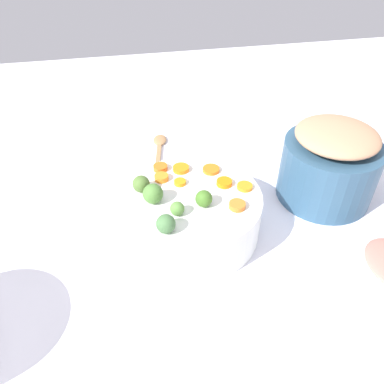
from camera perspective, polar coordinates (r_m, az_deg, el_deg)
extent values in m
cube|color=white|center=(0.84, 3.05, -7.87)|extent=(2.40, 2.40, 0.02)
cylinder|color=white|center=(0.82, 0.00, -3.32)|extent=(0.29, 0.29, 0.10)
cylinder|color=#2F5370|center=(0.96, 19.73, 3.02)|extent=(0.23, 0.23, 0.15)
ellipsoid|color=tan|center=(0.91, 21.04, 7.90)|extent=(0.19, 0.19, 0.05)
cylinder|color=orange|center=(0.76, 6.82, -2.01)|extent=(0.05, 0.05, 0.01)
cylinder|color=orange|center=(0.83, -4.61, 2.19)|extent=(0.04, 0.04, 0.01)
cylinder|color=orange|center=(0.82, -1.82, 1.47)|extent=(0.04, 0.04, 0.01)
cylinder|color=orange|center=(0.86, -4.77, 3.69)|extent=(0.04, 0.04, 0.01)
cylinder|color=orange|center=(0.86, 2.89, 3.39)|extent=(0.05, 0.05, 0.01)
cylinder|color=orange|center=(0.81, 7.94, 0.82)|extent=(0.05, 0.05, 0.01)
cylinder|color=orange|center=(0.86, -1.67, 3.55)|extent=(0.04, 0.04, 0.01)
cylinder|color=orange|center=(0.82, 4.88, 1.42)|extent=(0.05, 0.05, 0.01)
sphere|color=#4E7F37|center=(0.76, -5.89, -0.24)|extent=(0.04, 0.04, 0.04)
sphere|color=#56883B|center=(0.74, -2.23, -2.52)|extent=(0.03, 0.03, 0.03)
sphere|color=#477441|center=(0.70, -3.96, -4.81)|extent=(0.04, 0.04, 0.04)
sphere|color=#4E7031|center=(0.80, -7.66, 1.22)|extent=(0.04, 0.04, 0.04)
sphere|color=#447427|center=(0.75, 1.79, -1.00)|extent=(0.03, 0.03, 0.03)
cube|color=#A77A4D|center=(1.06, -5.19, 4.29)|extent=(0.05, 0.21, 0.01)
ellipsoid|color=#A77A4D|center=(1.16, -4.85, 7.82)|extent=(0.05, 0.07, 0.01)
cylinder|color=white|center=(0.86, 26.96, -10.69)|extent=(0.23, 0.23, 0.01)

